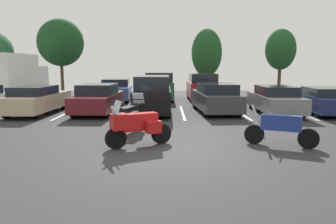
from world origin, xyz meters
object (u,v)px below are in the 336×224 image
object	(u,v)px
car_far_blue	(116,90)
car_far_red	(201,87)
motorcycle_third	(130,114)
car_black	(152,95)
car_grey	(274,100)
car_maroon	(98,99)
motorcycle_second	(279,128)
car_champagne	(36,100)
motorcycle_touring	(136,125)
box_truck	(11,77)
car_navy	(323,100)
car_far_green	(159,87)
car_charcoal	(215,98)

from	to	relation	value
car_far_blue	car_far_red	world-z (taller)	car_far_red
motorcycle_third	car_black	xyz separation A→B (m)	(0.59, 4.66, 0.30)
car_grey	car_maroon	bearing A→B (deg)	178.38
motorcycle_second	car_far_red	bearing A→B (deg)	94.51
car_champagne	car_black	distance (m)	5.81
motorcycle_touring	car_far_blue	xyz separation A→B (m)	(-2.62, 12.94, 0.07)
car_grey	box_truck	size ratio (longest dim) A/B	0.76
car_grey	car_far_blue	xyz separation A→B (m)	(-8.95, 6.17, 0.03)
car_champagne	car_far_blue	xyz separation A→B (m)	(3.02, 6.20, 0.02)
car_champagne	car_far_red	size ratio (longest dim) A/B	1.14
car_champagne	car_grey	size ratio (longest dim) A/B	1.04
car_navy	car_far_blue	size ratio (longest dim) A/B	1.04
car_navy	motorcycle_second	bearing A→B (deg)	-123.71
motorcycle_touring	car_navy	bearing A→B (deg)	37.86
car_maroon	car_black	bearing A→B (deg)	-3.12
motorcycle_second	car_navy	bearing A→B (deg)	56.29
motorcycle_third	car_navy	world-z (taller)	motorcycle_third
motorcycle_third	car_grey	xyz separation A→B (m)	(6.75, 4.56, 0.05)
motorcycle_touring	motorcycle_second	distance (m)	4.31
motorcycle_second	car_far_green	xyz separation A→B (m)	(-3.97, 13.11, 0.39)
car_far_green	motorcycle_third	bearing A→B (deg)	-93.94
motorcycle_second	car_black	xyz separation A→B (m)	(-4.14, 6.81, 0.38)
car_far_blue	car_far_red	bearing A→B (deg)	0.18
motorcycle_second	car_far_green	world-z (taller)	car_far_green
motorcycle_touring	car_champagne	world-z (taller)	motorcycle_touring
car_charcoal	box_truck	size ratio (longest dim) A/B	0.79
car_maroon	car_far_blue	size ratio (longest dim) A/B	1.04
car_navy	box_truck	size ratio (longest dim) A/B	0.79
car_charcoal	car_far_red	distance (m)	5.72
motorcycle_second	car_black	world-z (taller)	car_black
car_navy	car_maroon	bearing A→B (deg)	179.32
car_black	car_navy	world-z (taller)	car_black
car_far_blue	car_grey	bearing A→B (deg)	-34.60
motorcycle_touring	motorcycle_third	xyz separation A→B (m)	(-0.42, 2.21, -0.01)
car_navy	car_grey	bearing A→B (deg)	-177.35
motorcycle_second	car_far_blue	size ratio (longest dim) A/B	0.43
car_champagne	motorcycle_third	bearing A→B (deg)	-40.95
car_navy	box_truck	bearing A→B (deg)	163.83
car_black	car_grey	world-z (taller)	car_black
car_charcoal	car_navy	world-z (taller)	car_charcoal
car_maroon	car_navy	distance (m)	11.48
motorcycle_touring	car_far_red	world-z (taller)	car_far_red
motorcycle_touring	car_charcoal	size ratio (longest dim) A/B	0.40
motorcycle_second	car_grey	bearing A→B (deg)	73.24
car_maroon	car_navy	size ratio (longest dim) A/B	0.99
motorcycle_second	car_maroon	bearing A→B (deg)	134.86
car_charcoal	car_far_blue	xyz separation A→B (m)	(-6.03, 5.70, -0.01)
motorcycle_second	car_maroon	xyz separation A→B (m)	(-6.93, 6.96, 0.16)
motorcycle_third	car_far_blue	bearing A→B (deg)	101.59
motorcycle_second	motorcycle_third	xyz separation A→B (m)	(-4.73, 2.15, 0.08)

